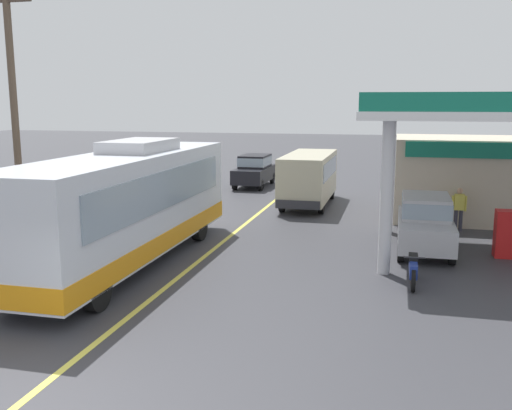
# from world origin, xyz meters

# --- Properties ---
(ground) EXTENTS (120.00, 120.00, 0.00)m
(ground) POSITION_xyz_m (0.00, 20.00, 0.00)
(ground) COLOR #38383D
(lane_divider_stripe) EXTENTS (0.16, 50.00, 0.01)m
(lane_divider_stripe) POSITION_xyz_m (0.00, 15.00, 0.00)
(lane_divider_stripe) COLOR #D8CC4C
(lane_divider_stripe) RESTS_ON ground
(coach_bus_main) EXTENTS (2.60, 11.04, 3.69)m
(coach_bus_main) POSITION_xyz_m (-1.99, 7.98, 1.72)
(coach_bus_main) COLOR silver
(coach_bus_main) RESTS_ON ground
(gas_station_roadside) EXTENTS (9.10, 11.95, 5.10)m
(gas_station_roadside) POSITION_xyz_m (9.28, 15.67, 2.63)
(gas_station_roadside) COLOR #147259
(gas_station_roadside) RESTS_ON ground
(car_at_pump) EXTENTS (1.70, 4.20, 1.82)m
(car_at_pump) POSITION_xyz_m (6.81, 11.74, 1.01)
(car_at_pump) COLOR #B2B2B7
(car_at_pump) RESTS_ON ground
(minibus_opposing_lane) EXTENTS (2.04, 6.13, 2.44)m
(minibus_opposing_lane) POSITION_xyz_m (1.81, 19.20, 1.47)
(minibus_opposing_lane) COLOR #BFB799
(minibus_opposing_lane) RESTS_ON ground
(motorcycle_parked_forecourt) EXTENTS (0.55, 1.80, 0.92)m
(motorcycle_parked_forecourt) POSITION_xyz_m (6.36, 7.91, 0.44)
(motorcycle_parked_forecourt) COLOR black
(motorcycle_parked_forecourt) RESTS_ON ground
(pedestrian_near_pump) EXTENTS (0.55, 0.22, 1.66)m
(pedestrian_near_pump) POSITION_xyz_m (8.18, 15.01, 0.93)
(pedestrian_near_pump) COLOR #33333F
(pedestrian_near_pump) RESTS_ON ground
(car_trailing_behind_bus) EXTENTS (1.70, 4.20, 1.82)m
(car_trailing_behind_bus) POSITION_xyz_m (-2.17, 24.58, 1.01)
(car_trailing_behind_bus) COLOR black
(car_trailing_behind_bus) RESTS_ON ground
(utility_pole_roadside) EXTENTS (1.80, 0.24, 8.69)m
(utility_pole_roadside) POSITION_xyz_m (-6.72, 9.45, 4.53)
(utility_pole_roadside) COLOR brown
(utility_pole_roadside) RESTS_ON ground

